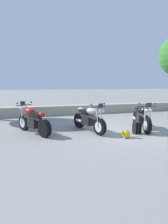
{
  "coord_description": "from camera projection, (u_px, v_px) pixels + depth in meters",
  "views": [
    {
      "loc": [
        -3.66,
        -6.35,
        1.85
      ],
      "look_at": [
        -1.5,
        1.2,
        0.65
      ],
      "focal_mm": 29.15,
      "sensor_mm": 36.0,
      "label": 1
    }
  ],
  "objects": [
    {
      "name": "stone_wall",
      "position": [
        91.0,
        109.0,
        11.83
      ],
      "size": [
        36.0,
        0.8,
        0.55
      ],
      "primitive_type": "cube",
      "color": "#A89E89",
      "rests_on": "ground"
    },
    {
      "name": "ground_plane",
      "position": [
        128.0,
        131.0,
        7.31
      ],
      "size": [
        120.0,
        120.0,
        0.0
      ],
      "primitive_type": "plane",
      "color": "gray"
    },
    {
      "name": "rider_backpack",
      "position": [
        137.0,
        127.0,
        6.85
      ],
      "size": [
        0.33,
        0.3,
        0.47
      ],
      "color": "black",
      "rests_on": "ground"
    },
    {
      "name": "motorcycle_silver_centre",
      "position": [
        89.0,
        119.0,
        7.2
      ],
      "size": [
        0.91,
        2.02,
        1.18
      ],
      "color": "black",
      "rests_on": "ground"
    },
    {
      "name": "motorcycle_black_far_right",
      "position": [
        142.0,
        118.0,
        7.53
      ],
      "size": [
        0.87,
        2.02,
        1.18
      ],
      "color": "black",
      "rests_on": "ground"
    },
    {
      "name": "rider_helmet",
      "position": [
        126.0,
        134.0,
        6.35
      ],
      "size": [
        0.28,
        0.28,
        0.28
      ],
      "color": "yellow",
      "rests_on": "ground"
    },
    {
      "name": "motorcycle_red_near_left",
      "position": [
        33.0,
        121.0,
        6.88
      ],
      "size": [
        1.22,
        1.86,
        1.18
      ],
      "color": "black",
      "rests_on": "ground"
    }
  ]
}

